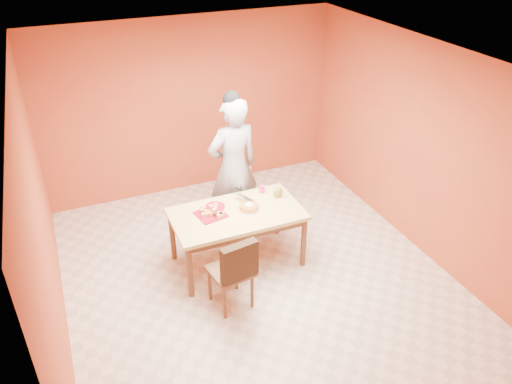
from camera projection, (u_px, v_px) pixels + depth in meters
name	position (u px, v px, depth m)	size (l,w,h in m)	color
floor	(255.00, 275.00, 6.26)	(5.00, 5.00, 0.00)	silver
ceiling	(255.00, 61.00, 4.89)	(5.00, 5.00, 0.00)	silver
wall_back	(191.00, 107.00, 7.56)	(4.50, 4.50, 0.00)	#B15629
wall_left	(41.00, 226.00, 4.82)	(5.00, 5.00, 0.00)	#B15629
wall_right	(418.00, 147.00, 6.34)	(5.00, 5.00, 0.00)	#B15629
dining_table	(237.00, 219.00, 6.15)	(1.60, 0.90, 0.76)	#EAD27A
dining_chair	(231.00, 270.00, 5.56)	(0.51, 0.58, 0.96)	brown
pastry_pile	(210.00, 210.00, 6.02)	(0.29, 0.29, 0.09)	tan
person	(233.00, 168.00, 6.64)	(0.72, 0.47, 1.97)	gray
pastry_platter	(211.00, 214.00, 6.05)	(0.32, 0.32, 0.02)	maroon
red_dinner_plate	(215.00, 207.00, 6.20)	(0.25, 0.25, 0.01)	maroon
white_cake_plate	(249.00, 209.00, 6.17)	(0.26, 0.26, 0.01)	silver
sponge_cake	(249.00, 207.00, 6.15)	(0.24, 0.24, 0.06)	gold
cake_server	(244.00, 197.00, 6.28)	(0.05, 0.28, 0.01)	silver
egg_ornament	(278.00, 192.00, 6.39)	(0.12, 0.10, 0.16)	olive
magenta_glass	(262.00, 189.00, 6.50)	(0.07, 0.07, 0.10)	#DB2072
checker_tin	(278.00, 190.00, 6.53)	(0.11, 0.11, 0.03)	#34180E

